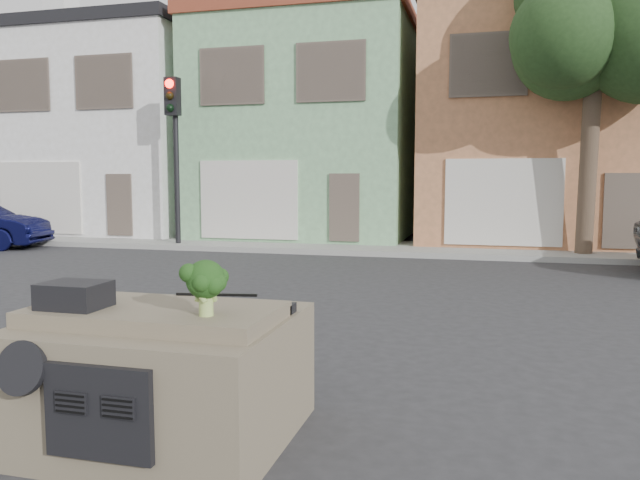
% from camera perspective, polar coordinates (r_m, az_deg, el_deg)
% --- Properties ---
extents(ground_plane, '(120.00, 120.00, 0.00)m').
position_cam_1_polar(ground_plane, '(8.14, -3.43, -9.42)').
color(ground_plane, '#303033').
rests_on(ground_plane, ground).
extents(sidewalk, '(40.00, 3.00, 0.15)m').
position_cam_1_polar(sidewalk, '(18.24, 6.97, -0.78)').
color(sidewalk, gray).
rests_on(sidewalk, ground).
extents(townhouse_white, '(7.20, 8.20, 7.55)m').
position_cam_1_polar(townhouse_white, '(25.81, -16.86, 9.14)').
color(townhouse_white, white).
rests_on(townhouse_white, ground).
extents(townhouse_mint, '(7.20, 8.20, 7.55)m').
position_cam_1_polar(townhouse_mint, '(22.81, -0.37, 9.87)').
color(townhouse_mint, '#80B683').
rests_on(townhouse_mint, ground).
extents(townhouse_tan, '(7.20, 8.20, 7.55)m').
position_cam_1_polar(townhouse_tan, '(22.07, 19.06, 9.70)').
color(townhouse_tan, '#B6754D').
rests_on(townhouse_tan, ground).
extents(traffic_signal, '(0.40, 0.40, 5.10)m').
position_cam_1_polar(traffic_signal, '(19.19, -13.13, 6.84)').
color(traffic_signal, black).
rests_on(traffic_signal, ground).
extents(tree_near, '(4.40, 4.00, 8.50)m').
position_cam_1_polar(tree_near, '(17.57, 23.57, 12.20)').
color(tree_near, '#223E1B').
rests_on(tree_near, ground).
extents(car_dashboard, '(2.00, 1.80, 1.12)m').
position_cam_1_polar(car_dashboard, '(5.33, -13.85, -11.51)').
color(car_dashboard, '#6E634E').
rests_on(car_dashboard, ground).
extents(instrument_hump, '(0.48, 0.38, 0.20)m').
position_cam_1_polar(instrument_hump, '(5.20, -21.53, -4.70)').
color(instrument_hump, black).
rests_on(instrument_hump, car_dashboard).
extents(wiper_arm, '(0.69, 0.15, 0.02)m').
position_cam_1_polar(wiper_arm, '(5.40, -9.43, -4.95)').
color(wiper_arm, black).
rests_on(wiper_arm, car_dashboard).
extents(broccoli, '(0.44, 0.44, 0.42)m').
position_cam_1_polar(broccoli, '(4.62, -10.40, -4.27)').
color(broccoli, '#173611').
rests_on(broccoli, car_dashboard).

